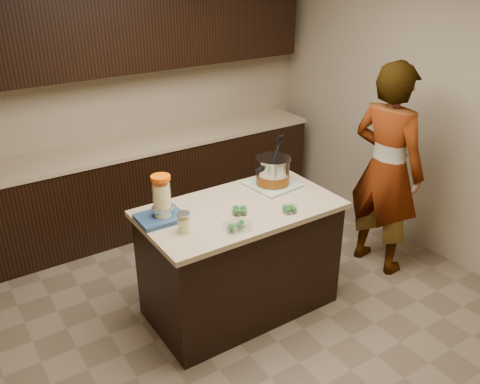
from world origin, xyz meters
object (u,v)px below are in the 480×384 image
object	(u,v)px
island	(240,259)
person	(386,170)
lemonade_pitcher	(162,200)
stock_pot	(273,173)

from	to	relation	value
island	person	xyz separation A→B (m)	(1.39, -0.14, 0.47)
island	person	distance (m)	1.48
lemonade_pitcher	stock_pot	bearing A→B (deg)	1.96
island	person	size ratio (longest dim) A/B	0.79
stock_pot	person	bearing A→B (deg)	-32.24
island	stock_pot	size ratio (longest dim) A/B	3.71
stock_pot	lemonade_pitcher	distance (m)	0.98
lemonade_pitcher	person	world-z (taller)	person
island	lemonade_pitcher	xyz separation A→B (m)	(-0.55, 0.13, 0.60)
lemonade_pitcher	island	bearing A→B (deg)	-13.73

